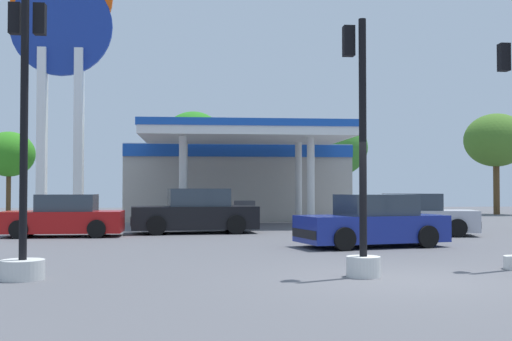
# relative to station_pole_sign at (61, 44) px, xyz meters

# --- Properties ---
(ground_plane) EXTENTS (90.00, 90.00, 0.00)m
(ground_plane) POSITION_rel_station_pole_sign_xyz_m (9.96, -18.98, -8.34)
(ground_plane) COLOR #56565B
(ground_plane) RESTS_ON ground
(gas_station) EXTENTS (11.38, 12.91, 4.46)m
(gas_station) POSITION_rel_station_pole_sign_xyz_m (8.39, 3.89, -6.17)
(gas_station) COLOR #ADA89E
(gas_station) RESTS_ON ground
(station_pole_sign) EXTENTS (4.67, 0.56, 12.95)m
(station_pole_sign) POSITION_rel_station_pole_sign_xyz_m (0.00, 0.00, 0.00)
(station_pole_sign) COLOR white
(station_pole_sign) RESTS_ON ground
(car_0) EXTENTS (4.05, 1.89, 1.44)m
(car_0) POSITION_rel_station_pole_sign_xyz_m (1.74, -7.84, -7.68)
(car_0) COLOR black
(car_0) RESTS_ON ground
(car_1) EXTENTS (4.35, 2.51, 1.46)m
(car_1) POSITION_rel_station_pole_sign_xyz_m (13.92, -8.33, -7.67)
(car_1) COLOR black
(car_1) RESTS_ON ground
(car_3) EXTENTS (4.75, 2.46, 1.64)m
(car_3) POSITION_rel_station_pole_sign_xyz_m (6.20, -6.50, -7.59)
(car_3) COLOR black
(car_3) RESTS_ON ground
(car_5) EXTENTS (4.38, 2.60, 1.47)m
(car_5) POSITION_rel_station_pole_sign_xyz_m (11.17, -12.55, -7.67)
(car_5) COLOR black
(car_5) RESTS_ON ground
(traffic_signal_1) EXTENTS (0.64, 0.67, 4.80)m
(traffic_signal_1) POSITION_rel_station_pole_sign_xyz_m (9.28, -18.54, -6.85)
(traffic_signal_1) COLOR silver
(traffic_signal_1) RESTS_ON ground
(traffic_signal_3) EXTENTS (0.77, 0.77, 5.13)m
(traffic_signal_3) POSITION_rel_station_pole_sign_xyz_m (3.14, -18.30, -6.69)
(traffic_signal_3) COLOR silver
(traffic_signal_3) RESTS_ON ground
(tree_0) EXTENTS (3.03, 3.03, 5.03)m
(tree_0) POSITION_rel_station_pole_sign_xyz_m (-4.81, 8.87, -4.66)
(tree_0) COLOR brown
(tree_0) RESTS_ON ground
(tree_1) EXTENTS (3.56, 3.56, 6.21)m
(tree_1) POSITION_rel_station_pole_sign_xyz_m (6.08, 7.78, -3.73)
(tree_1) COLOR brown
(tree_1) RESTS_ON ground
(tree_2) EXTENTS (3.90, 3.90, 5.81)m
(tree_2) POSITION_rel_station_pole_sign_xyz_m (14.50, 7.20, -4.25)
(tree_2) COLOR brown
(tree_2) RESTS_ON ground
(tree_3) EXTENTS (3.99, 3.99, 6.43)m
(tree_3) POSITION_rel_station_pole_sign_xyz_m (25.29, 8.77, -3.63)
(tree_3) COLOR brown
(tree_3) RESTS_ON ground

